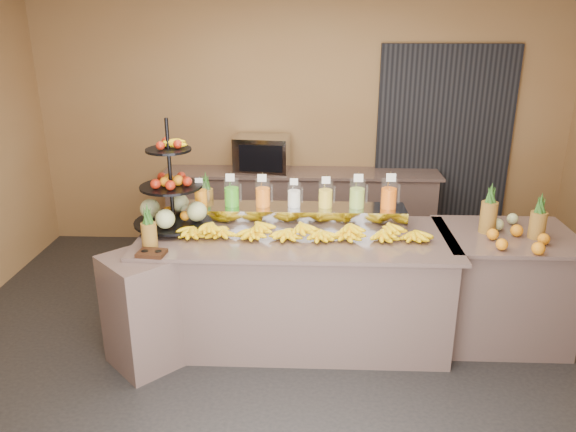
# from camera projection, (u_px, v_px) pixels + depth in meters

# --- Properties ---
(ground) EXTENTS (6.00, 6.00, 0.00)m
(ground) POSITION_uv_depth(u_px,v_px,m) (295.00, 357.00, 4.49)
(ground) COLOR black
(ground) RESTS_ON ground
(room_envelope) EXTENTS (6.04, 5.02, 2.82)m
(room_envelope) POSITION_uv_depth(u_px,v_px,m) (321.00, 107.00, 4.59)
(room_envelope) COLOR olive
(room_envelope) RESTS_ON ground
(buffet_counter) EXTENTS (2.75, 1.25, 0.93)m
(buffet_counter) POSITION_uv_depth(u_px,v_px,m) (282.00, 290.00, 4.59)
(buffet_counter) COLOR gray
(buffet_counter) RESTS_ON ground
(right_counter) EXTENTS (1.08, 0.88, 0.93)m
(right_counter) POSITION_uv_depth(u_px,v_px,m) (501.00, 286.00, 4.65)
(right_counter) COLOR gray
(right_counter) RESTS_ON ground
(back_ledge) EXTENTS (3.10, 0.55, 0.93)m
(back_ledge) POSITION_uv_depth(u_px,v_px,m) (301.00, 210.00, 6.45)
(back_ledge) COLOR gray
(back_ledge) RESTS_ON ground
(pitcher_tray) EXTENTS (1.85, 0.30, 0.15)m
(pitcher_tray) POSITION_uv_depth(u_px,v_px,m) (294.00, 215.00, 4.70)
(pitcher_tray) COLOR gray
(pitcher_tray) RESTS_ON buffet_counter
(juice_pitcher_orange_a) EXTENTS (0.11, 0.11, 0.26)m
(juice_pitcher_orange_a) POSITION_uv_depth(u_px,v_px,m) (201.00, 195.00, 4.68)
(juice_pitcher_orange_a) COLOR silver
(juice_pitcher_orange_a) RESTS_ON pitcher_tray
(juice_pitcher_green) EXTENTS (0.12, 0.13, 0.30)m
(juice_pitcher_green) POSITION_uv_depth(u_px,v_px,m) (232.00, 194.00, 4.66)
(juice_pitcher_green) COLOR silver
(juice_pitcher_green) RESTS_ON pitcher_tray
(juice_pitcher_orange_b) EXTENTS (0.12, 0.13, 0.30)m
(juice_pitcher_orange_b) POSITION_uv_depth(u_px,v_px,m) (263.00, 194.00, 4.65)
(juice_pitcher_orange_b) COLOR silver
(juice_pitcher_orange_b) RESTS_ON pitcher_tray
(juice_pitcher_milk) EXTENTS (0.11, 0.11, 0.27)m
(juice_pitcher_milk) POSITION_uv_depth(u_px,v_px,m) (294.00, 196.00, 4.64)
(juice_pitcher_milk) COLOR silver
(juice_pitcher_milk) RESTS_ON pitcher_tray
(juice_pitcher_lemon) EXTENTS (0.12, 0.12, 0.29)m
(juice_pitcher_lemon) POSITION_uv_depth(u_px,v_px,m) (326.00, 196.00, 4.63)
(juice_pitcher_lemon) COLOR silver
(juice_pitcher_lemon) RESTS_ON pitcher_tray
(juice_pitcher_lime) EXTENTS (0.13, 0.13, 0.31)m
(juice_pitcher_lime) POSITION_uv_depth(u_px,v_px,m) (357.00, 195.00, 4.62)
(juice_pitcher_lime) COLOR silver
(juice_pitcher_lime) RESTS_ON pitcher_tray
(juice_pitcher_orange_c) EXTENTS (0.13, 0.14, 0.32)m
(juice_pitcher_orange_c) POSITION_uv_depth(u_px,v_px,m) (389.00, 195.00, 4.61)
(juice_pitcher_orange_c) COLOR silver
(juice_pitcher_orange_c) RESTS_ON pitcher_tray
(banana_heap) EXTENTS (2.00, 0.18, 0.17)m
(banana_heap) POSITION_uv_depth(u_px,v_px,m) (302.00, 229.00, 4.40)
(banana_heap) COLOR yellow
(banana_heap) RESTS_ON buffet_counter
(fruit_stand) EXTENTS (0.69, 0.69, 0.90)m
(fruit_stand) POSITION_uv_depth(u_px,v_px,m) (177.00, 201.00, 4.56)
(fruit_stand) COLOR black
(fruit_stand) RESTS_ON buffet_counter
(condiment_caddy) EXTENTS (0.22, 0.17, 0.03)m
(condiment_caddy) POSITION_uv_depth(u_px,v_px,m) (152.00, 253.00, 4.10)
(condiment_caddy) COLOR black
(condiment_caddy) RESTS_ON buffet_counter
(pineapple_left_a) EXTENTS (0.12, 0.12, 0.36)m
(pineapple_left_a) POSITION_uv_depth(u_px,v_px,m) (149.00, 232.00, 4.19)
(pineapple_left_a) COLOR brown
(pineapple_left_a) RESTS_ON buffet_counter
(pineapple_left_b) EXTENTS (0.12, 0.12, 0.38)m
(pineapple_left_b) POSITION_uv_depth(u_px,v_px,m) (207.00, 198.00, 4.92)
(pineapple_left_b) COLOR brown
(pineapple_left_b) RESTS_ON buffet_counter
(right_fruit_pile) EXTENTS (0.49, 0.46, 0.26)m
(right_fruit_pile) POSITION_uv_depth(u_px,v_px,m) (514.00, 230.00, 4.35)
(right_fruit_pile) COLOR brown
(right_fruit_pile) RESTS_ON right_counter
(oven_warmer) EXTENTS (0.63, 0.47, 0.40)m
(oven_warmer) POSITION_uv_depth(u_px,v_px,m) (262.00, 154.00, 6.25)
(oven_warmer) COLOR gray
(oven_warmer) RESTS_ON back_ledge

